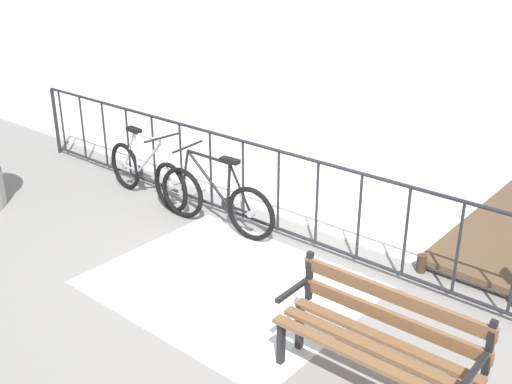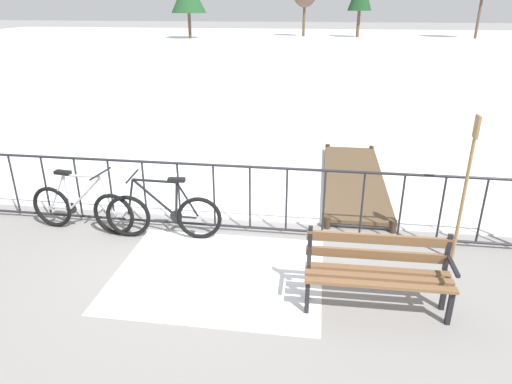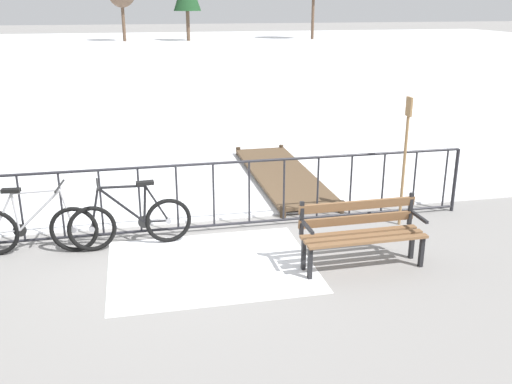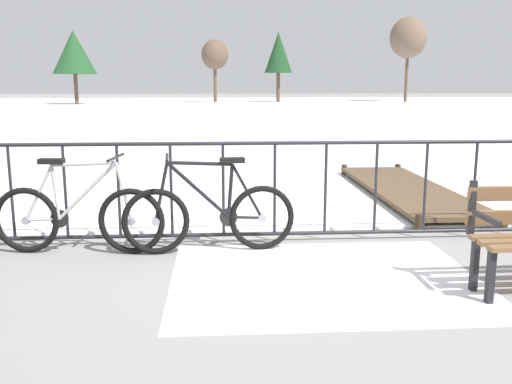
# 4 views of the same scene
# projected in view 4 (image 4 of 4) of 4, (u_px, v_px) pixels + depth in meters

# --- Properties ---
(ground_plane) EXTENTS (160.00, 160.00, 0.00)m
(ground_plane) POSITION_uv_depth(u_px,v_px,m) (274.00, 241.00, 6.00)
(ground_plane) COLOR gray
(frozen_pond) EXTENTS (80.00, 56.00, 0.03)m
(frozen_pond) POSITION_uv_depth(u_px,v_px,m) (228.00, 110.00, 33.81)
(frozen_pond) COLOR white
(frozen_pond) RESTS_ON ground
(snow_patch) EXTENTS (2.64, 2.10, 0.01)m
(snow_patch) POSITION_uv_depth(u_px,v_px,m) (325.00, 278.00, 4.85)
(snow_patch) COLOR white
(snow_patch) RESTS_ON ground
(railing_fence) EXTENTS (9.06, 0.06, 1.07)m
(railing_fence) POSITION_uv_depth(u_px,v_px,m) (275.00, 190.00, 5.90)
(railing_fence) COLOR #232328
(railing_fence) RESTS_ON ground
(bicycle_near_railing) EXTENTS (1.71, 0.52, 0.97)m
(bicycle_near_railing) POSITION_uv_depth(u_px,v_px,m) (78.00, 217.00, 5.51)
(bicycle_near_railing) COLOR black
(bicycle_near_railing) RESTS_ON ground
(bicycle_second) EXTENTS (1.71, 0.52, 0.97)m
(bicycle_second) POSITION_uv_depth(u_px,v_px,m) (210.00, 216.00, 5.55)
(bicycle_second) COLOR black
(bicycle_second) RESTS_ON ground
(wooden_dock) EXTENTS (1.10, 3.98, 0.20)m
(wooden_dock) POSITION_uv_depth(u_px,v_px,m) (406.00, 189.00, 8.32)
(wooden_dock) COLOR brown
(wooden_dock) RESTS_ON ground
(tree_far_west) EXTENTS (2.25, 2.25, 5.20)m
(tree_far_west) POSITION_uv_depth(u_px,v_px,m) (215.00, 55.00, 47.13)
(tree_far_west) COLOR brown
(tree_far_west) RESTS_ON ground
(tree_west_mid) EXTENTS (3.10, 3.10, 7.08)m
(tree_west_mid) POSITION_uv_depth(u_px,v_px,m) (408.00, 38.00, 47.33)
(tree_west_mid) COLOR brown
(tree_west_mid) RESTS_ON ground
(tree_centre) EXTENTS (2.31, 2.31, 5.81)m
(tree_centre) POSITION_uv_depth(u_px,v_px,m) (278.00, 53.00, 46.95)
(tree_centre) COLOR brown
(tree_centre) RESTS_ON ground
(tree_east_mid) EXTENTS (3.25, 3.25, 5.48)m
(tree_east_mid) POSITION_uv_depth(u_px,v_px,m) (74.00, 52.00, 42.05)
(tree_east_mid) COLOR brown
(tree_east_mid) RESTS_ON ground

